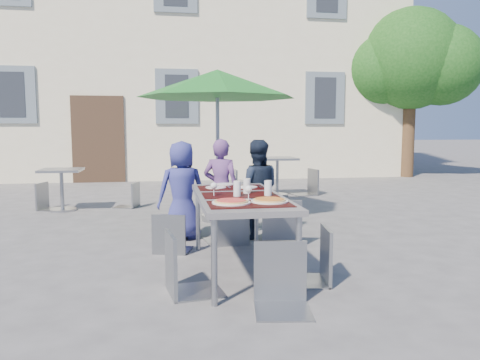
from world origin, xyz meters
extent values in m
plane|color=#4C4C4E|center=(0.00, 0.00, 0.00)|extent=(90.00, 90.00, 0.00)
cube|color=beige|center=(0.00, 11.50, 3.50)|extent=(13.00, 8.00, 7.00)
cube|color=#3A281B|center=(-2.00, 7.47, 1.10)|extent=(1.30, 0.06, 2.20)
cube|color=slate|center=(-4.00, 7.47, 2.20)|extent=(1.10, 0.06, 1.40)
cube|color=#262B33|center=(-4.00, 7.45, 2.20)|extent=(0.60, 0.04, 1.10)
cube|color=slate|center=(0.00, 7.47, 2.20)|extent=(1.10, 0.06, 1.40)
cube|color=#262B33|center=(0.00, 7.45, 2.20)|extent=(0.60, 0.04, 1.10)
cube|color=slate|center=(4.00, 7.47, 2.20)|extent=(1.10, 0.06, 1.40)
cube|color=#262B33|center=(4.00, 7.45, 2.20)|extent=(0.60, 0.04, 1.10)
cylinder|color=#4D3621|center=(6.50, 7.50, 1.40)|extent=(0.36, 0.36, 2.80)
sphere|color=#124312|center=(6.50, 7.50, 3.30)|extent=(2.80, 2.80, 2.80)
sphere|color=#124312|center=(5.70, 7.80, 3.00)|extent=(2.00, 2.00, 2.00)
sphere|color=#124312|center=(7.20, 7.10, 3.10)|extent=(2.20, 2.20, 2.20)
sphere|color=#124312|center=(6.70, 8.10, 3.80)|extent=(1.80, 1.80, 1.80)
cube|color=#424247|center=(0.35, -0.49, 0.72)|extent=(0.80, 1.85, 0.05)
cylinder|color=gray|center=(0.01, -1.35, 0.35)|extent=(0.05, 0.05, 0.70)
cylinder|color=gray|center=(0.69, -1.35, 0.35)|extent=(0.05, 0.05, 0.70)
cylinder|color=gray|center=(0.01, 0.38, 0.35)|extent=(0.05, 0.05, 0.70)
cylinder|color=gray|center=(0.69, 0.38, 0.35)|extent=(0.05, 0.05, 0.70)
cube|color=black|center=(0.35, -1.04, 0.75)|extent=(0.70, 0.42, 0.01)
cube|color=black|center=(0.35, -0.49, 0.75)|extent=(0.70, 0.42, 0.01)
cube|color=black|center=(0.35, 0.06, 0.75)|extent=(0.70, 0.42, 0.01)
cylinder|color=white|center=(0.20, -0.99, 0.76)|extent=(0.33, 0.33, 0.01)
cylinder|color=tan|center=(0.20, -0.99, 0.77)|extent=(0.29, 0.29, 0.01)
cylinder|color=#AA1710|center=(0.20, -0.99, 0.78)|extent=(0.25, 0.25, 0.01)
cylinder|color=white|center=(0.54, -0.97, 0.76)|extent=(0.32, 0.32, 0.01)
cylinder|color=tan|center=(0.54, -0.97, 0.77)|extent=(0.28, 0.28, 0.01)
cylinder|color=#9D340A|center=(0.54, -0.97, 0.78)|extent=(0.25, 0.25, 0.01)
cylinder|color=silver|center=(0.31, -0.59, 0.82)|extent=(0.07, 0.07, 0.15)
cylinder|color=silver|center=(0.44, -0.41, 0.82)|extent=(0.07, 0.07, 0.15)
cylinder|color=silver|center=(0.61, -0.60, 0.82)|extent=(0.07, 0.07, 0.15)
cylinder|color=silver|center=(0.10, -0.52, 0.75)|extent=(0.06, 0.06, 0.00)
cylinder|color=silver|center=(0.10, -0.52, 0.79)|extent=(0.01, 0.01, 0.08)
sphere|color=silver|center=(0.10, -0.52, 0.85)|extent=(0.06, 0.06, 0.06)
cylinder|color=silver|center=(0.38, -0.80, 0.75)|extent=(0.06, 0.06, 0.00)
cylinder|color=silver|center=(0.38, -0.80, 0.79)|extent=(0.01, 0.01, 0.08)
sphere|color=silver|center=(0.38, -0.80, 0.85)|extent=(0.06, 0.06, 0.06)
cylinder|color=white|center=(0.18, 0.05, 0.76)|extent=(0.22, 0.22, 0.01)
cube|color=#A3A6AB|center=(0.32, 0.05, 0.76)|extent=(0.02, 0.18, 0.00)
cylinder|color=white|center=(0.52, 0.03, 0.76)|extent=(0.22, 0.22, 0.01)
cube|color=#A3A6AB|center=(0.66, 0.03, 0.76)|extent=(0.02, 0.18, 0.00)
cylinder|color=white|center=(0.32, 0.32, 0.76)|extent=(0.22, 0.22, 0.01)
cube|color=#A3A6AB|center=(0.46, 0.32, 0.76)|extent=(0.02, 0.18, 0.00)
imported|color=navy|center=(-0.14, 0.94, 0.62)|extent=(0.67, 0.51, 1.23)
imported|color=#5B3874|center=(0.34, 0.90, 0.63)|extent=(0.54, 0.46, 1.26)
imported|color=#182135|center=(0.79, 0.85, 0.62)|extent=(0.65, 0.44, 1.25)
cube|color=gray|center=(-0.27, 0.38, 0.41)|extent=(0.48, 0.48, 0.03)
cube|color=gray|center=(-0.32, 0.21, 0.63)|extent=(0.37, 0.14, 0.45)
cylinder|color=gray|center=(-0.07, 0.49, 0.20)|extent=(0.02, 0.02, 0.40)
cylinder|color=gray|center=(-0.38, 0.58, 0.20)|extent=(0.02, 0.02, 0.40)
cylinder|color=gray|center=(-0.16, 0.18, 0.20)|extent=(0.02, 0.02, 0.40)
cylinder|color=gray|center=(-0.47, 0.27, 0.20)|extent=(0.02, 0.02, 0.40)
cube|color=gray|center=(0.37, 0.69, 0.50)|extent=(0.53, 0.53, 0.03)
cube|color=gray|center=(0.40, 0.47, 0.77)|extent=(0.46, 0.10, 0.55)
cylinder|color=gray|center=(0.54, 0.92, 0.24)|extent=(0.02, 0.02, 0.49)
cylinder|color=gray|center=(0.14, 0.86, 0.24)|extent=(0.02, 0.02, 0.49)
cylinder|color=gray|center=(0.59, 0.52, 0.24)|extent=(0.02, 0.02, 0.49)
cylinder|color=gray|center=(0.20, 0.47, 0.24)|extent=(0.02, 0.02, 0.49)
cube|color=#93979E|center=(1.06, 0.59, 0.50)|extent=(0.57, 0.57, 0.03)
cube|color=#93979E|center=(1.00, 0.37, 0.78)|extent=(0.46, 0.16, 0.55)
cylinder|color=#93979E|center=(1.31, 0.72, 0.24)|extent=(0.02, 0.02, 0.49)
cylinder|color=#93979E|center=(0.92, 0.83, 0.24)|extent=(0.02, 0.02, 0.49)
cylinder|color=#93979E|center=(1.20, 0.34, 0.24)|extent=(0.02, 0.02, 0.49)
cylinder|color=#93979E|center=(0.81, 0.45, 0.24)|extent=(0.02, 0.02, 0.49)
cube|color=gray|center=(-0.11, -1.02, 0.47)|extent=(0.50, 0.50, 0.03)
cube|color=gray|center=(-0.32, -1.05, 0.73)|extent=(0.10, 0.44, 0.52)
cylinder|color=gray|center=(0.10, -1.17, 0.23)|extent=(0.02, 0.02, 0.46)
cylinder|color=gray|center=(0.05, -0.80, 0.23)|extent=(0.02, 0.02, 0.46)
cylinder|color=gray|center=(-0.27, -1.23, 0.23)|extent=(0.02, 0.02, 0.46)
cylinder|color=gray|center=(-0.32, -0.86, 0.23)|extent=(0.02, 0.02, 0.46)
cube|color=gray|center=(0.88, -0.91, 0.45)|extent=(0.47, 0.47, 0.03)
cube|color=gray|center=(1.07, -0.94, 0.70)|extent=(0.09, 0.42, 0.50)
cylinder|color=gray|center=(0.72, -0.70, 0.22)|extent=(0.02, 0.02, 0.44)
cylinder|color=gray|center=(0.67, -1.06, 0.22)|extent=(0.02, 0.02, 0.44)
cylinder|color=gray|center=(1.08, -0.75, 0.22)|extent=(0.02, 0.02, 0.44)
cylinder|color=gray|center=(1.03, -1.11, 0.22)|extent=(0.02, 0.02, 0.44)
cube|color=gray|center=(0.51, -1.55, 0.45)|extent=(0.48, 0.48, 0.03)
cube|color=gray|center=(0.54, -1.35, 0.70)|extent=(0.42, 0.09, 0.50)
cylinder|color=gray|center=(0.31, -1.70, 0.22)|extent=(0.02, 0.02, 0.44)
cylinder|color=gray|center=(0.67, -1.75, 0.22)|extent=(0.02, 0.02, 0.44)
cylinder|color=gray|center=(0.36, -1.34, 0.22)|extent=(0.02, 0.02, 0.44)
cylinder|color=gray|center=(0.72, -1.39, 0.22)|extent=(0.02, 0.02, 0.44)
cylinder|color=#A3A6AB|center=(0.43, 2.04, 0.05)|extent=(0.50, 0.50, 0.09)
cylinder|color=gray|center=(0.43, 2.04, 1.04)|extent=(0.06, 0.06, 2.08)
cone|color=#186F22|center=(0.43, 2.04, 2.04)|extent=(2.35, 2.35, 0.41)
cylinder|color=#A3A6AB|center=(-2.06, 3.28, 0.02)|extent=(0.44, 0.44, 0.04)
cylinder|color=gray|center=(-2.06, 3.28, 0.33)|extent=(0.06, 0.06, 0.66)
cube|color=gray|center=(-2.06, 3.28, 0.69)|extent=(0.66, 0.66, 0.04)
cube|color=gray|center=(-2.25, 3.42, 0.42)|extent=(0.49, 0.49, 0.03)
cube|color=gray|center=(-2.43, 3.48, 0.65)|extent=(0.14, 0.38, 0.46)
cylinder|color=gray|center=(-2.14, 3.21, 0.20)|extent=(0.02, 0.02, 0.41)
cylinder|color=gray|center=(-2.04, 3.53, 0.20)|extent=(0.02, 0.02, 0.41)
cylinder|color=gray|center=(-2.46, 3.31, 0.20)|extent=(0.02, 0.02, 0.41)
cylinder|color=gray|center=(-2.36, 3.63, 0.20)|extent=(0.02, 0.02, 0.41)
cube|color=gray|center=(-1.03, 3.48, 0.40)|extent=(0.46, 0.46, 0.03)
cube|color=gray|center=(-0.86, 3.43, 0.62)|extent=(0.14, 0.36, 0.44)
cylinder|color=gray|center=(-1.13, 3.68, 0.19)|extent=(0.02, 0.02, 0.39)
cylinder|color=gray|center=(-1.23, 3.38, 0.19)|extent=(0.02, 0.02, 0.39)
cylinder|color=gray|center=(-0.83, 3.59, 0.19)|extent=(0.02, 0.02, 0.39)
cylinder|color=gray|center=(-0.92, 3.29, 0.19)|extent=(0.02, 0.02, 0.39)
cylinder|color=#A3A6AB|center=(1.93, 4.41, 0.02)|extent=(0.44, 0.44, 0.04)
cylinder|color=gray|center=(1.93, 4.41, 0.37)|extent=(0.06, 0.06, 0.74)
cube|color=gray|center=(1.93, 4.41, 0.77)|extent=(0.74, 0.74, 0.04)
cube|color=gray|center=(1.28, 4.43, 0.50)|extent=(0.48, 0.48, 0.03)
cube|color=gray|center=(1.05, 4.43, 0.78)|extent=(0.04, 0.47, 0.56)
cylinder|color=gray|center=(1.48, 4.24, 0.25)|extent=(0.02, 0.02, 0.49)
cylinder|color=gray|center=(1.47, 4.64, 0.25)|extent=(0.02, 0.02, 0.49)
cylinder|color=gray|center=(1.08, 4.23, 0.25)|extent=(0.02, 0.02, 0.49)
cylinder|color=gray|center=(1.07, 4.63, 0.25)|extent=(0.02, 0.02, 0.49)
cube|color=gray|center=(2.51, 4.44, 0.48)|extent=(0.52, 0.52, 0.03)
cube|color=gray|center=(2.72, 4.48, 0.75)|extent=(0.11, 0.45, 0.54)
cylinder|color=gray|center=(2.29, 4.60, 0.24)|extent=(0.02, 0.02, 0.47)
cylinder|color=gray|center=(2.36, 4.22, 0.24)|extent=(0.02, 0.02, 0.47)
cylinder|color=gray|center=(2.67, 4.67, 0.24)|extent=(0.02, 0.02, 0.47)
cylinder|color=gray|center=(2.74, 4.29, 0.24)|extent=(0.02, 0.02, 0.47)
camera|label=1|loc=(-0.36, -4.88, 1.40)|focal=35.00mm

